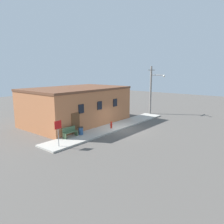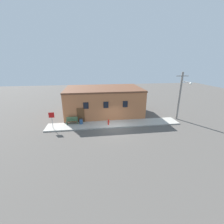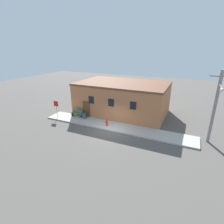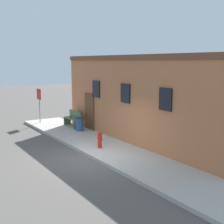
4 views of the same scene
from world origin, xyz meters
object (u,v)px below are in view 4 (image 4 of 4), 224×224
bench (73,119)px  fire_hydrant (100,140)px  stop_sign (39,99)px  trash_bin (79,124)px

bench → fire_hydrant: bearing=-11.9°
fire_hydrant → stop_sign: size_ratio=0.35×
fire_hydrant → trash_bin: (-3.64, 0.84, -0.00)m
fire_hydrant → bench: bearing=168.1°
stop_sign → trash_bin: size_ratio=2.86×
trash_bin → fire_hydrant: bearing=-12.9°
stop_sign → trash_bin: stop_sign is taller
fire_hydrant → stop_sign: bearing=-178.2°
stop_sign → bench: stop_sign is taller
bench → trash_bin: 1.22m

